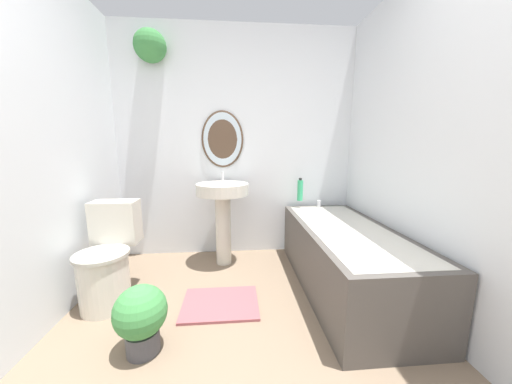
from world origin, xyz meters
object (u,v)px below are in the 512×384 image
at_px(bathtub, 345,256).
at_px(potted_plant, 141,316).
at_px(shampoo_bottle, 300,190).
at_px(pedestal_sink, 223,204).
at_px(toilet, 108,260).

height_order(bathtub, potted_plant, bathtub).
xyz_separation_m(shampoo_bottle, potted_plant, (-1.24, -1.30, -0.49)).
bearing_deg(potted_plant, shampoo_bottle, 46.39).
bearing_deg(shampoo_bottle, pedestal_sink, -168.50).
bearing_deg(pedestal_sink, potted_plant, -110.35).
height_order(bathtub, shampoo_bottle, shampoo_bottle).
height_order(pedestal_sink, potted_plant, pedestal_sink).
bearing_deg(bathtub, pedestal_sink, 151.42).
bearing_deg(pedestal_sink, toilet, -145.03).
height_order(toilet, pedestal_sink, pedestal_sink).
bearing_deg(potted_plant, toilet, 127.61).
bearing_deg(bathtub, shampoo_bottle, 105.92).
distance_m(bathtub, shampoo_bottle, 0.88).
xyz_separation_m(toilet, bathtub, (1.87, 0.03, -0.05)).
bearing_deg(shampoo_bottle, potted_plant, -133.61).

